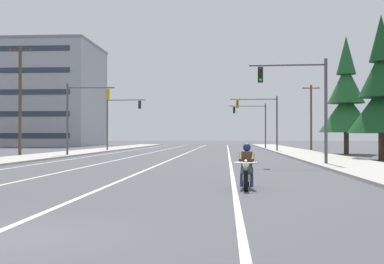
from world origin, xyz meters
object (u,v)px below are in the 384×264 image
object	(u,v)px
traffic_signal_mid_left	(118,116)
utility_pole_right_far	(311,116)
traffic_signal_far_right	(255,119)
conifer_tree_right_verge_near	(381,93)
traffic_signal_near_left	(81,109)
traffic_signal_mid_right	(263,115)
motorcycle_with_rider	(247,171)
traffic_signal_near_right	(304,95)
conifer_tree_right_verge_far	(346,100)
utility_pole_left_near	(20,99)
apartment_building_far_left_block	(32,95)

from	to	relation	value
traffic_signal_mid_left	utility_pole_right_far	world-z (taller)	utility_pole_right_far
traffic_signal_far_right	conifer_tree_right_verge_near	bearing A→B (deg)	-77.82
traffic_signal_near_left	traffic_signal_mid_right	distance (m)	21.90
motorcycle_with_rider	traffic_signal_near_right	bearing A→B (deg)	74.07
traffic_signal_far_right	conifer_tree_right_verge_far	world-z (taller)	conifer_tree_right_verge_far
conifer_tree_right_verge_near	traffic_signal_mid_right	bearing A→B (deg)	108.89
utility_pole_right_far	conifer_tree_right_verge_near	bearing A→B (deg)	-89.70
traffic_signal_far_right	utility_pole_left_near	distance (m)	35.16
traffic_signal_mid_right	utility_pole_left_near	xyz separation A→B (m)	(-21.52, -15.11, 0.77)
traffic_signal_mid_right	conifer_tree_right_verge_near	bearing A→B (deg)	-71.11
traffic_signal_far_right	apartment_building_far_left_block	bearing A→B (deg)	150.54
traffic_signal_mid_right	conifer_tree_right_verge_far	distance (m)	10.57
apartment_building_far_left_block	traffic_signal_far_right	bearing A→B (deg)	-29.46
traffic_signal_near_left	apartment_building_far_left_block	size ratio (longest dim) A/B	0.26
traffic_signal_near_right	traffic_signal_mid_left	world-z (taller)	same
utility_pole_left_near	traffic_signal_near_right	bearing A→B (deg)	-29.05
traffic_signal_near_left	utility_pole_right_far	distance (m)	33.03
conifer_tree_right_verge_near	utility_pole_right_far	bearing A→B (deg)	90.30
motorcycle_with_rider	conifer_tree_right_verge_near	size ratio (longest dim) A/B	0.21
traffic_signal_near_left	conifer_tree_right_verge_near	bearing A→B (deg)	-13.73
traffic_signal_near_left	traffic_signal_mid_left	bearing A→B (deg)	89.74
motorcycle_with_rider	traffic_signal_mid_right	world-z (taller)	traffic_signal_mid_right
traffic_signal_mid_left	traffic_signal_far_right	distance (m)	20.41
traffic_signal_mid_right	traffic_signal_mid_left	distance (m)	16.43
utility_pole_right_far	conifer_tree_right_verge_near	distance (m)	29.20
traffic_signal_mid_left	apartment_building_far_left_block	world-z (taller)	apartment_building_far_left_block
traffic_signal_mid_right	utility_pole_right_far	xyz separation A→B (m)	(6.73, 9.08, 0.23)
motorcycle_with_rider	utility_pole_left_near	xyz separation A→B (m)	(-18.05, 25.56, 4.30)
traffic_signal_near_right	conifer_tree_right_verge_near	world-z (taller)	conifer_tree_right_verge_near
utility_pole_left_near	motorcycle_with_rider	bearing A→B (deg)	-54.78
traffic_signal_near_right	conifer_tree_right_verge_far	bearing A→B (deg)	70.53
conifer_tree_right_verge_near	traffic_signal_near_left	bearing A→B (deg)	166.27
traffic_signal_mid_left	conifer_tree_right_verge_far	size ratio (longest dim) A/B	0.55
traffic_signal_near_left	traffic_signal_near_right	bearing A→B (deg)	-37.32
traffic_signal_near_right	traffic_signal_near_left	world-z (taller)	same
utility_pole_left_near	utility_pole_right_far	world-z (taller)	utility_pole_left_near
traffic_signal_near_left	utility_pole_left_near	distance (m)	5.14
traffic_signal_mid_left	utility_pole_left_near	world-z (taller)	utility_pole_left_near
traffic_signal_far_right	conifer_tree_right_verge_near	distance (m)	33.76
traffic_signal_near_right	utility_pole_left_near	xyz separation A→B (m)	(-21.88, 12.15, 0.81)
traffic_signal_far_right	apartment_building_far_left_block	size ratio (longest dim) A/B	0.26
motorcycle_with_rider	conifer_tree_right_verge_near	world-z (taller)	conifer_tree_right_verge_near
traffic_signal_near_left	traffic_signal_far_right	world-z (taller)	same
traffic_signal_mid_left	utility_pole_right_far	xyz separation A→B (m)	(23.16, 8.63, 0.27)
traffic_signal_mid_right	traffic_signal_mid_left	bearing A→B (deg)	178.46
utility_pole_right_far	traffic_signal_mid_left	bearing A→B (deg)	-159.56
traffic_signal_mid_right	conifer_tree_right_verge_near	size ratio (longest dim) A/B	0.60
traffic_signal_far_right	utility_pole_left_near	size ratio (longest dim) A/B	0.66
traffic_signal_far_right	traffic_signal_mid_left	bearing A→B (deg)	-142.49
conifer_tree_right_verge_near	apartment_building_far_left_block	distance (m)	72.92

